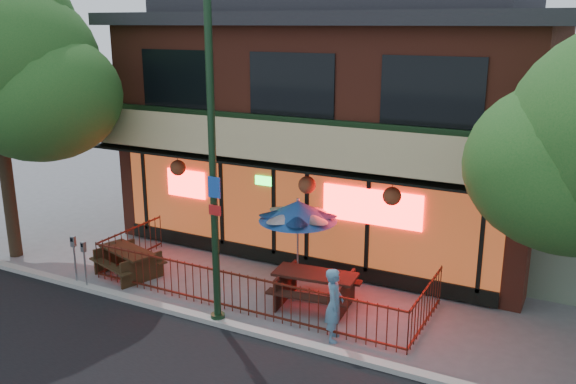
% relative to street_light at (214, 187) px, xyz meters
% --- Properties ---
extents(ground, '(80.00, 80.00, 0.00)m').
position_rel_street_light_xyz_m(ground, '(-0.00, 0.40, -3.15)').
color(ground, gray).
rests_on(ground, ground).
extents(curb, '(80.00, 0.25, 0.12)m').
position_rel_street_light_xyz_m(curb, '(-0.00, -0.10, -3.09)').
color(curb, '#999993').
rests_on(curb, ground).
extents(restaurant_building, '(12.96, 9.49, 8.05)m').
position_rel_street_light_xyz_m(restaurant_building, '(-0.00, 7.51, 0.98)').
color(restaurant_building, maroon).
rests_on(restaurant_building, ground).
extents(patio_fence, '(8.44, 2.62, 1.00)m').
position_rel_street_light_xyz_m(patio_fence, '(-0.00, 0.91, -2.52)').
color(patio_fence, '#4C1A10').
rests_on(patio_fence, ground).
extents(street_light, '(0.43, 0.32, 7.00)m').
position_rel_street_light_xyz_m(street_light, '(0.00, 0.00, 0.00)').
color(street_light, black).
rests_on(street_light, ground).
extents(picnic_table_left, '(2.03, 1.76, 0.74)m').
position_rel_street_light_xyz_m(picnic_table_left, '(-3.60, 1.10, -2.67)').
color(picnic_table_left, '#372614').
rests_on(picnic_table_left, ground).
extents(picnic_table_right, '(2.10, 1.70, 0.83)m').
position_rel_street_light_xyz_m(picnic_table_right, '(1.58, 1.78, -2.60)').
color(picnic_table_right, '#321811').
rests_on(picnic_table_right, ground).
extents(patio_umbrella, '(1.99, 2.00, 2.28)m').
position_rel_street_light_xyz_m(patio_umbrella, '(0.60, 2.80, -1.20)').
color(patio_umbrella, gray).
rests_on(patio_umbrella, ground).
extents(pedestrian, '(0.55, 0.68, 1.61)m').
position_rel_street_light_xyz_m(pedestrian, '(2.62, 0.50, -2.34)').
color(pedestrian, teal).
rests_on(pedestrian, ground).
extents(parking_meter_near, '(0.12, 0.10, 1.28)m').
position_rel_street_light_xyz_m(parking_meter_near, '(-3.92, -0.08, -2.28)').
color(parking_meter_near, '#969A9E').
rests_on(parking_meter_near, ground).
extents(parking_meter_far, '(0.14, 0.13, 1.32)m').
position_rel_street_light_xyz_m(parking_meter_far, '(-4.35, 0.00, -2.25)').
color(parking_meter_far, '#989BA1').
rests_on(parking_meter_far, ground).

